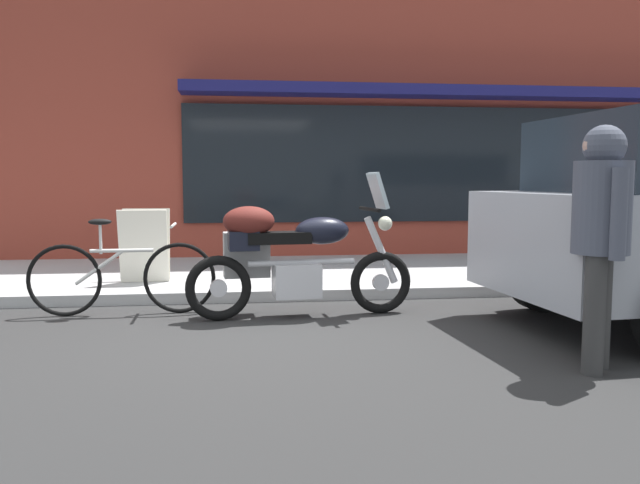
{
  "coord_description": "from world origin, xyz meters",
  "views": [
    {
      "loc": [
        -0.2,
        -5.51,
        1.31
      ],
      "look_at": [
        0.57,
        0.72,
        0.7
      ],
      "focal_mm": 36.0,
      "sensor_mm": 36.0,
      "label": 1
    }
  ],
  "objects_px": {
    "pedestrian_walking": "(601,219)",
    "sandwich_board_sign": "(145,245)",
    "touring_motorcycle": "(288,255)",
    "parked_bicycle": "(122,276)"
  },
  "relations": [
    {
      "from": "touring_motorcycle",
      "to": "parked_bicycle",
      "type": "relative_size",
      "value": 1.23
    },
    {
      "from": "parked_bicycle",
      "to": "pedestrian_walking",
      "type": "xyz_separation_m",
      "value": [
        3.56,
        -2.29,
        0.67
      ]
    },
    {
      "from": "sandwich_board_sign",
      "to": "touring_motorcycle",
      "type": "bearing_deg",
      "value": -45.54
    },
    {
      "from": "sandwich_board_sign",
      "to": "parked_bicycle",
      "type": "bearing_deg",
      "value": -91.4
    },
    {
      "from": "pedestrian_walking",
      "to": "sandwich_board_sign",
      "type": "height_order",
      "value": "pedestrian_walking"
    },
    {
      "from": "touring_motorcycle",
      "to": "parked_bicycle",
      "type": "distance_m",
      "value": 1.63
    },
    {
      "from": "touring_motorcycle",
      "to": "parked_bicycle",
      "type": "height_order",
      "value": "touring_motorcycle"
    },
    {
      "from": "pedestrian_walking",
      "to": "sandwich_board_sign",
      "type": "distance_m",
      "value": 5.06
    },
    {
      "from": "pedestrian_walking",
      "to": "sandwich_board_sign",
      "type": "bearing_deg",
      "value": 134.53
    },
    {
      "from": "touring_motorcycle",
      "to": "pedestrian_walking",
      "type": "height_order",
      "value": "pedestrian_walking"
    }
  ]
}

